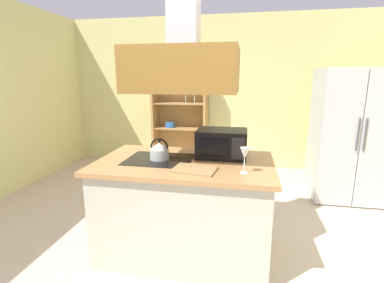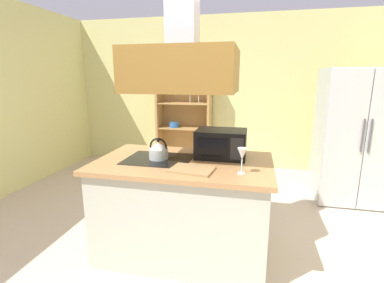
% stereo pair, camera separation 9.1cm
% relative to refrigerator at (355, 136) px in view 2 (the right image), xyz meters
% --- Properties ---
extents(ground_plane, '(7.80, 7.80, 0.00)m').
position_rel_refrigerator_xyz_m(ground_plane, '(-1.72, -1.78, -0.88)').
color(ground_plane, beige).
extents(wall_back, '(6.00, 0.12, 2.70)m').
position_rel_refrigerator_xyz_m(wall_back, '(-1.72, 1.22, 0.47)').
color(wall_back, '#D8D486').
rests_on(wall_back, ground).
extents(kitchen_island, '(1.58, 0.97, 0.90)m').
position_rel_refrigerator_xyz_m(kitchen_island, '(-1.90, -1.64, -0.42)').
color(kitchen_island, '#BABCA9').
rests_on(kitchen_island, ground).
extents(range_hood, '(0.90, 0.70, 1.19)m').
position_rel_refrigerator_xyz_m(range_hood, '(-1.90, -1.64, 0.92)').
color(range_hood, olive).
extents(refrigerator, '(0.90, 0.77, 1.75)m').
position_rel_refrigerator_xyz_m(refrigerator, '(0.00, 0.00, 0.00)').
color(refrigerator, '#AFBAC3').
rests_on(refrigerator, ground).
extents(dish_cabinet, '(0.99, 0.40, 1.81)m').
position_rel_refrigerator_xyz_m(dish_cabinet, '(-2.56, 1.00, -0.07)').
color(dish_cabinet, '#AF844A').
rests_on(dish_cabinet, ground).
extents(kettle, '(0.18, 0.18, 0.20)m').
position_rel_refrigerator_xyz_m(kettle, '(-2.14, -1.64, 0.11)').
color(kettle, '#B1BAB6').
rests_on(kettle, kitchen_island).
extents(cutting_board, '(0.37, 0.28, 0.02)m').
position_rel_refrigerator_xyz_m(cutting_board, '(-1.77, -1.90, 0.03)').
color(cutting_board, '#A38050').
rests_on(cutting_board, kitchen_island).
extents(microwave, '(0.46, 0.35, 0.26)m').
position_rel_refrigerator_xyz_m(microwave, '(-1.59, -1.45, 0.15)').
color(microwave, black).
rests_on(microwave, kitchen_island).
extents(wine_glass_on_counter, '(0.08, 0.08, 0.21)m').
position_rel_refrigerator_xyz_m(wine_glass_on_counter, '(-1.38, -1.88, 0.18)').
color(wine_glass_on_counter, silver).
rests_on(wine_glass_on_counter, kitchen_island).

